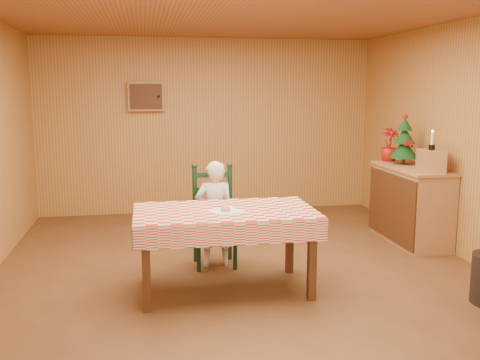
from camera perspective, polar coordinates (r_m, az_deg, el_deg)
name	(u,v)px	position (r m, az deg, el deg)	size (l,w,h in m)	color
ground	(243,277)	(5.44, 0.38, -10.26)	(6.00, 6.00, 0.00)	brown
cabin_walls	(234,92)	(5.64, -0.63, 9.36)	(5.10, 6.05, 2.65)	#BC8844
dining_table	(225,219)	(4.90, -1.63, -4.13)	(1.66, 0.96, 0.77)	#4A2913
ladder_chair	(214,218)	(5.70, -2.80, -4.07)	(0.44, 0.40, 1.08)	black
seated_child	(215,214)	(5.63, -2.73, -3.62)	(0.41, 0.27, 1.12)	silver
napkin	(226,211)	(4.83, -1.55, -3.30)	(0.26, 0.26, 0.00)	white
donut	(226,209)	(4.83, -1.55, -3.10)	(0.09, 0.09, 0.03)	#BF8F44
shelf_unit	(410,205)	(6.84, 17.70, -2.51)	(0.54, 1.24, 0.93)	tan
crate	(431,161)	(6.40, 19.69, 1.92)	(0.30, 0.30, 0.25)	tan
christmas_tree	(404,142)	(6.95, 17.12, 3.93)	(0.34, 0.34, 0.62)	#4A2913
flower_arrangement	(389,145)	(7.21, 15.66, 3.64)	(0.24, 0.24, 0.43)	#9D180E
candle_set	(432,144)	(6.38, 19.79, 3.61)	(0.07, 0.07, 0.22)	black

